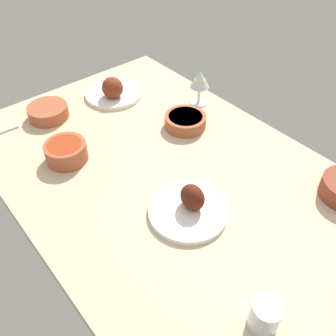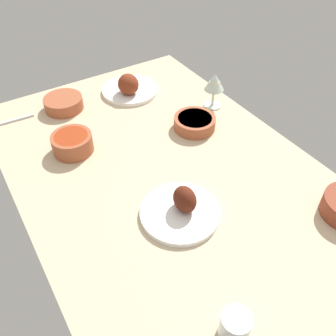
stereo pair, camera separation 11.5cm
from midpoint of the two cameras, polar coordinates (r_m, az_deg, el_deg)
The scene contains 9 objects.
dining_table at distance 117.43cm, azimuth 2.79°, elevation -1.56°, with size 140.00×90.00×4.00cm, color #C6B28E.
plate_far_side at distance 103.05cm, azimuth 5.30°, elevation -6.53°, with size 22.78×22.78×9.31cm.
plate_center_main at distance 152.91cm, azimuth -3.90°, elevation 12.38°, with size 23.41×23.41×9.71cm.
bowl_cream at distance 147.35cm, azimuth -13.95°, elevation 9.83°, with size 14.89×14.89×4.82cm.
bowl_sauce at distance 124.72cm, azimuth -12.28°, elevation 3.79°, with size 13.63×13.63×6.32cm.
bowl_soup at distance 133.63cm, azimuth 6.68°, elevation 7.04°, with size 15.14×15.14×4.50cm.
wine_glass at distance 142.86cm, azimuth 9.64°, elevation 12.84°, with size 7.60×7.60×14.00cm.
water_tumbler at distance 85.26cm, azimuth 14.58°, elevation -23.23°, with size 6.63×6.63×7.86cm, color silver.
fork_loose at distance 146.85cm, azimuth -21.68°, elevation 6.68°, with size 18.64×0.90×0.80cm, color silver.
Camera 2 is at (-71.09, 44.87, 84.19)cm, focal length 38.83 mm.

